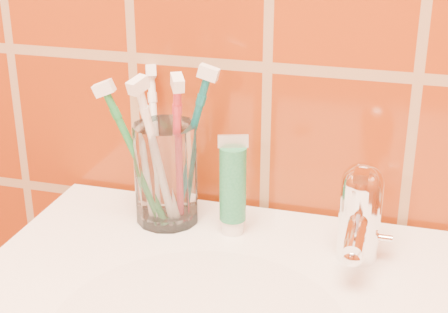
% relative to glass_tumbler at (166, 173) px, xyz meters
% --- Properties ---
extents(glass_tumbler, '(0.10, 0.10, 0.13)m').
position_rel_glass_tumbler_xyz_m(glass_tumbler, '(0.00, 0.00, 0.00)').
color(glass_tumbler, white).
rests_on(glass_tumbler, pedestal_sink).
extents(toothpaste_tube, '(0.04, 0.03, 0.13)m').
position_rel_glass_tumbler_xyz_m(toothpaste_tube, '(0.09, -0.01, -0.00)').
color(toothpaste_tube, white).
rests_on(toothpaste_tube, pedestal_sink).
extents(faucet, '(0.05, 0.11, 0.12)m').
position_rel_glass_tumbler_xyz_m(faucet, '(0.25, -0.03, -0.00)').
color(faucet, white).
rests_on(faucet, pedestal_sink).
extents(toothbrush_0, '(0.09, 0.11, 0.22)m').
position_rel_glass_tumbler_xyz_m(toothbrush_0, '(0.02, -0.01, 0.04)').
color(toothbrush_0, '#BE2837').
rests_on(toothbrush_0, glass_tumbler).
extents(toothbrush_1, '(0.12, 0.17, 0.21)m').
position_rel_glass_tumbler_xyz_m(toothbrush_1, '(-0.03, 0.03, 0.03)').
color(toothbrush_1, white).
rests_on(toothbrush_1, glass_tumbler).
extents(toothbrush_2, '(0.09, 0.13, 0.22)m').
position_rel_glass_tumbler_xyz_m(toothbrush_2, '(-0.00, -0.03, 0.04)').
color(toothbrush_2, white).
rests_on(toothbrush_2, glass_tumbler).
extents(toothbrush_3, '(0.12, 0.11, 0.19)m').
position_rel_glass_tumbler_xyz_m(toothbrush_3, '(-0.03, -0.02, 0.03)').
color(toothbrush_3, '#217C3B').
rests_on(toothbrush_3, glass_tumbler).
extents(toothbrush_4, '(0.08, 0.08, 0.21)m').
position_rel_glass_tumbler_xyz_m(toothbrush_4, '(0.03, 0.01, 0.04)').
color(toothbrush_4, '#0D6B72').
rests_on(toothbrush_4, glass_tumbler).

